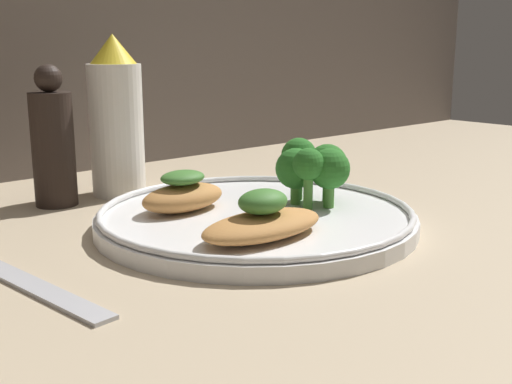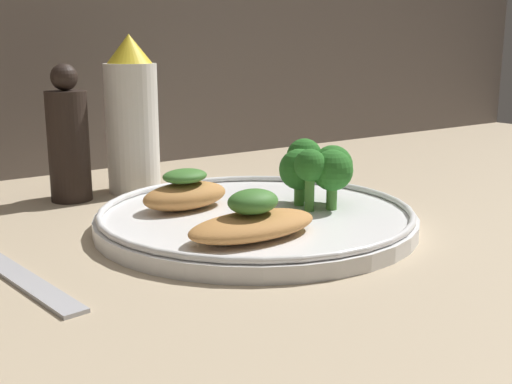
% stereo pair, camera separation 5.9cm
% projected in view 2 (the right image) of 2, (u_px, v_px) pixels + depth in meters
% --- Properties ---
extents(ground_plane, '(1.80, 1.80, 0.01)m').
position_uv_depth(ground_plane, '(256.00, 233.00, 0.60)').
color(ground_plane, tan).
extents(plate, '(0.30, 0.30, 0.02)m').
position_uv_depth(plate, '(256.00, 217.00, 0.59)').
color(plate, white).
rests_on(plate, ground_plane).
extents(grilled_meat_front, '(0.12, 0.06, 0.04)m').
position_uv_depth(grilled_meat_front, '(253.00, 221.00, 0.52)').
color(grilled_meat_front, '#BC7F42').
rests_on(grilled_meat_front, plate).
extents(grilled_meat_middle, '(0.09, 0.06, 0.04)m').
position_uv_depth(grilled_meat_middle, '(185.00, 193.00, 0.61)').
color(grilled_meat_middle, '#BC7F42').
rests_on(grilled_meat_middle, plate).
extents(broccoli_bunch, '(0.07, 0.08, 0.06)m').
position_uv_depth(broccoli_bunch, '(317.00, 167.00, 0.61)').
color(broccoli_bunch, '#4C8E38').
rests_on(broccoli_bunch, plate).
extents(sauce_bottle, '(0.06, 0.06, 0.18)m').
position_uv_depth(sauce_bottle, '(132.00, 118.00, 0.73)').
color(sauce_bottle, white).
rests_on(sauce_bottle, ground_plane).
extents(pepper_grinder, '(0.04, 0.04, 0.15)m').
position_uv_depth(pepper_grinder, '(68.00, 140.00, 0.69)').
color(pepper_grinder, black).
rests_on(pepper_grinder, ground_plane).
extents(fork, '(0.04, 0.17, 0.01)m').
position_uv_depth(fork, '(22.00, 276.00, 0.46)').
color(fork, '#B2B2B7').
rests_on(fork, ground_plane).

